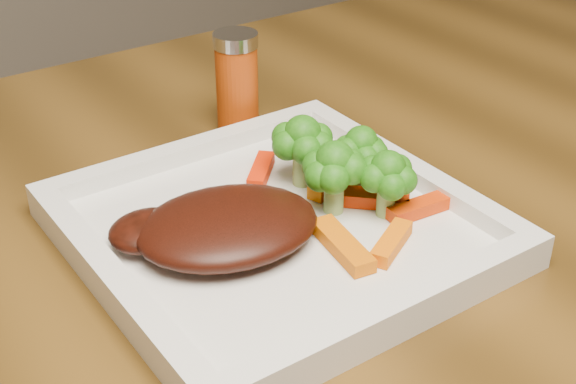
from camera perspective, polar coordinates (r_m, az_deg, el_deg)
plate at (r=0.58m, az=-0.82°, el=-2.93°), size 0.27×0.27×0.01m
steak at (r=0.55m, az=-4.32°, el=-2.43°), size 0.15×0.12×0.03m
broccoli_0 at (r=0.61m, az=1.04°, el=3.48°), size 0.06×0.06×0.07m
broccoli_1 at (r=0.61m, az=5.21°, el=3.04°), size 0.05×0.05×0.06m
broccoli_2 at (r=0.58m, az=7.08°, el=0.90°), size 0.06×0.06×0.06m
broccoli_3 at (r=0.58m, az=3.33°, el=1.27°), size 0.07×0.07×0.06m
carrot_0 at (r=0.55m, az=7.36°, el=-3.60°), size 0.05×0.04×0.01m
carrot_1 at (r=0.59m, az=9.36°, el=-1.09°), size 0.05×0.02×0.01m
carrot_2 at (r=0.55m, az=3.88°, el=-3.78°), size 0.03×0.07×0.01m
carrot_3 at (r=0.66m, az=4.29°, el=2.66°), size 0.06×0.03×0.01m
carrot_4 at (r=0.63m, az=-1.93°, el=1.51°), size 0.04×0.04×0.01m
carrot_5 at (r=0.60m, az=5.63°, el=-0.43°), size 0.06×0.06×0.01m
carrot_6 at (r=0.62m, az=3.14°, el=0.69°), size 0.05×0.03×0.01m
spice_shaker at (r=0.72m, az=-3.65°, el=7.76°), size 0.04×0.04×0.09m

